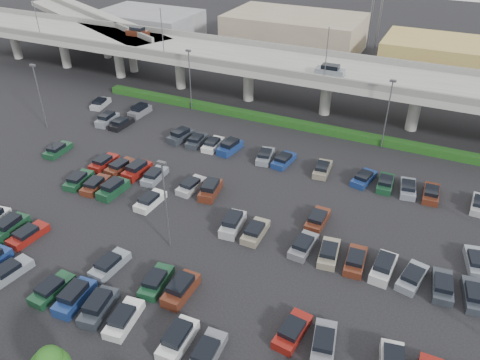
{
  "coord_description": "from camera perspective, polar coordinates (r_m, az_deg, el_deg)",
  "views": [
    {
      "loc": [
        23.1,
        -39.51,
        32.41
      ],
      "look_at": [
        2.5,
        4.15,
        2.0
      ],
      "focal_mm": 35.0,
      "sensor_mm": 36.0,
      "label": 1
    }
  ],
  "objects": [
    {
      "name": "overpass",
      "position": [
        79.38,
        7.01,
        13.28
      ],
      "size": [
        150.0,
        13.0,
        15.8
      ],
      "color": "gray",
      "rests_on": "ground"
    },
    {
      "name": "on_ramp",
      "position": [
        114.56,
        -17.5,
        17.93
      ],
      "size": [
        50.93,
        30.13,
        8.8
      ],
      "color": "gray",
      "rests_on": "ground"
    },
    {
      "name": "light_poles",
      "position": [
        56.12,
        -7.09,
        4.14
      ],
      "size": [
        66.9,
        48.38,
        10.3
      ],
      "color": "#54545A",
      "rests_on": "ground"
    },
    {
      "name": "hedge",
      "position": [
        75.56,
        5.08,
        7.14
      ],
      "size": [
        66.0,
        1.6,
        1.1
      ],
      "primitive_type": "cube",
      "color": "#124014",
      "rests_on": "ground"
    },
    {
      "name": "parked_cars",
      "position": [
        53.54,
        -6.87,
        -4.5
      ],
      "size": [
        63.13,
        41.65,
        1.67
      ],
      "color": "#A2A2A7",
      "rests_on": "ground"
    },
    {
      "name": "distant_buildings",
      "position": [
        105.84,
        19.13,
        14.79
      ],
      "size": [
        138.0,
        24.0,
        9.0
      ],
      "color": "slate",
      "rests_on": "ground"
    },
    {
      "name": "ground",
      "position": [
        56.08,
        -4.13,
        -3.2
      ],
      "size": [
        280.0,
        280.0,
        0.0
      ],
      "primitive_type": "plane",
      "color": "black"
    }
  ]
}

